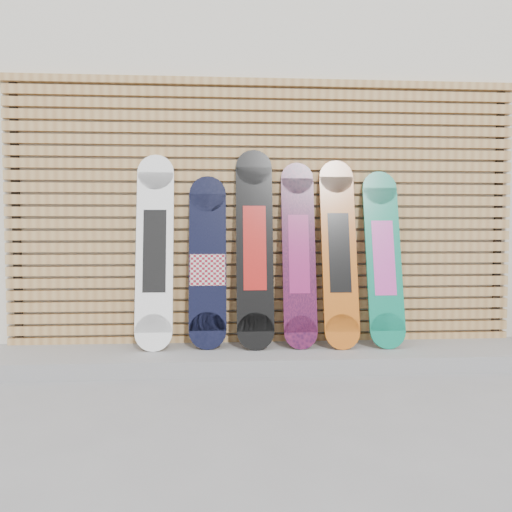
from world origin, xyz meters
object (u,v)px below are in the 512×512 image
at_px(snowboard_4, 339,253).
at_px(snowboard_5, 383,258).
at_px(snowboard_0, 155,251).
at_px(snowboard_1, 208,263).
at_px(snowboard_2, 255,248).
at_px(snowboard_3, 299,254).

height_order(snowboard_4, snowboard_5, snowboard_4).
bearing_deg(snowboard_0, snowboard_5, -0.61).
xyz_separation_m(snowboard_1, snowboard_5, (1.42, -0.03, 0.03)).
xyz_separation_m(snowboard_2, snowboard_3, (0.36, 0.00, -0.05)).
bearing_deg(snowboard_0, snowboard_1, 1.87).
bearing_deg(snowboard_4, snowboard_3, 177.19).
bearing_deg(snowboard_3, snowboard_5, -1.37).
relative_size(snowboard_1, snowboard_2, 0.86).
bearing_deg(snowboard_5, snowboard_0, 179.39).
xyz_separation_m(snowboard_0, snowboard_5, (1.83, -0.02, -0.06)).
height_order(snowboard_0, snowboard_2, snowboard_2).
relative_size(snowboard_2, snowboard_4, 1.05).
bearing_deg(snowboard_2, snowboard_1, 176.80).
bearing_deg(snowboard_1, snowboard_4, -1.77).
relative_size(snowboard_2, snowboard_5, 1.12).
bearing_deg(snowboard_3, snowboard_1, 178.68).
height_order(snowboard_1, snowboard_3, snowboard_3).
xyz_separation_m(snowboard_2, snowboard_5, (1.04, -0.01, -0.08)).
bearing_deg(snowboard_3, snowboard_4, -2.81).
bearing_deg(snowboard_4, snowboard_5, -0.08).
bearing_deg(snowboard_4, snowboard_1, 178.23).
bearing_deg(snowboard_1, snowboard_0, -178.13).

